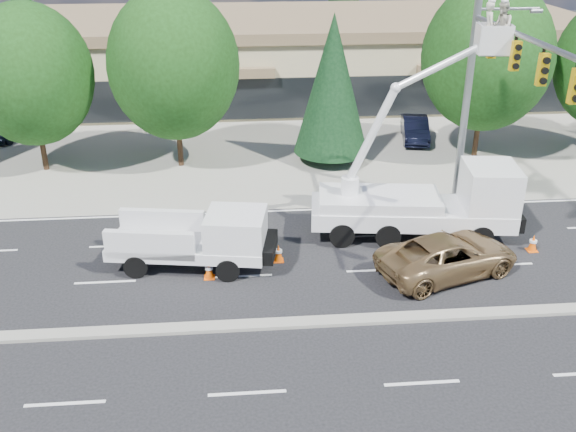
{
  "coord_description": "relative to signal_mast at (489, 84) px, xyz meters",
  "views": [
    {
      "loc": [
        -0.06,
        -17.33,
        12.21
      ],
      "look_at": [
        1.7,
        3.22,
        2.4
      ],
      "focal_mm": 40.0,
      "sensor_mm": 36.0,
      "label": 1
    }
  ],
  "objects": [
    {
      "name": "ground",
      "position": [
        -10.03,
        -7.04,
        -6.06
      ],
      "size": [
        140.0,
        140.0,
        0.0
      ],
      "primitive_type": "plane",
      "color": "black",
      "rests_on": "ground"
    },
    {
      "name": "concrete_apron",
      "position": [
        -10.03,
        12.96,
        -6.05
      ],
      "size": [
        140.0,
        22.0,
        0.01
      ],
      "primitive_type": "cube",
      "color": "gray",
      "rests_on": "ground"
    },
    {
      "name": "road_median",
      "position": [
        -10.03,
        -7.04,
        -6.0
      ],
      "size": [
        120.0,
        0.55,
        0.12
      ],
      "primitive_type": "cube",
      "color": "gray",
      "rests_on": "ground"
    },
    {
      "name": "strip_mall",
      "position": [
        -10.03,
        22.93,
        -3.23
      ],
      "size": [
        50.4,
        15.4,
        5.5
      ],
      "color": "tan",
      "rests_on": "ground"
    },
    {
      "name": "tree_front_c",
      "position": [
        -20.03,
        7.96,
        -1.1
      ],
      "size": [
        6.11,
        6.11,
        8.47
      ],
      "color": "#332114",
      "rests_on": "ground"
    },
    {
      "name": "tree_front_d",
      "position": [
        -13.03,
        7.96,
        -0.74
      ],
      "size": [
        6.55,
        6.55,
        9.08
      ],
      "color": "#332114",
      "rests_on": "ground"
    },
    {
      "name": "tree_front_e",
      "position": [
        -5.03,
        7.96,
        -1.89
      ],
      "size": [
        3.94,
        3.94,
        7.77
      ],
      "color": "#332114",
      "rests_on": "ground"
    },
    {
      "name": "tree_front_f",
      "position": [
        2.97,
        7.96,
        -0.61
      ],
      "size": [
        6.71,
        6.71,
        9.31
      ],
      "color": "#332114",
      "rests_on": "ground"
    },
    {
      "name": "tree_back_a",
      "position": [
        -28.03,
        34.96,
        -1.55
      ],
      "size": [
        4.27,
        4.27,
        8.41
      ],
      "color": "#332114",
      "rests_on": "ground"
    },
    {
      "name": "tree_back_b",
      "position": [
        -14.03,
        34.96,
        -0.86
      ],
      "size": [
        4.91,
        4.91,
        9.68
      ],
      "color": "#332114",
      "rests_on": "ground"
    },
    {
      "name": "signal_mast",
      "position": [
        0.0,
        0.0,
        0.0
      ],
      "size": [
        2.76,
        10.16,
        9.0
      ],
      "color": "gray",
      "rests_on": "ground"
    },
    {
      "name": "utility_pickup",
      "position": [
        -11.6,
        -2.91,
        -5.13
      ],
      "size": [
        6.11,
        3.05,
        2.24
      ],
      "rotation": [
        0.0,
        0.0,
        -0.16
      ],
      "color": "white",
      "rests_on": "ground"
    },
    {
      "name": "bucket_truck",
      "position": [
        -2.24,
        -1.17,
        -4.03
      ],
      "size": [
        8.39,
        3.46,
        9.45
      ],
      "rotation": [
        0.0,
        0.0,
        -0.12
      ],
      "color": "white",
      "rests_on": "ground"
    },
    {
      "name": "traffic_cone_b",
      "position": [
        -11.24,
        -3.84,
        -5.72
      ],
      "size": [
        0.4,
        0.4,
        0.7
      ],
      "color": "#FF5A08",
      "rests_on": "ground"
    },
    {
      "name": "traffic_cone_c",
      "position": [
        -8.61,
        -2.79,
        -5.72
      ],
      "size": [
        0.4,
        0.4,
        0.7
      ],
      "color": "#FF5A08",
      "rests_on": "ground"
    },
    {
      "name": "traffic_cone_d",
      "position": [
        -2.62,
        -3.23,
        -5.72
      ],
      "size": [
        0.4,
        0.4,
        0.7
      ],
      "color": "#FF5A08",
      "rests_on": "ground"
    },
    {
      "name": "traffic_cone_e",
      "position": [
        1.5,
        -2.83,
        -5.72
      ],
      "size": [
        0.4,
        0.4,
        0.7
      ],
      "color": "#FF5A08",
      "rests_on": "ground"
    },
    {
      "name": "minivan",
      "position": [
        -2.45,
        -4.24,
        -5.31
      ],
      "size": [
        5.9,
        4.12,
        1.5
      ],
      "primitive_type": "imported",
      "rotation": [
        0.0,
        0.0,
        1.91
      ],
      "color": "olive",
      "rests_on": "ground"
    },
    {
      "name": "parked_car_west",
      "position": [
        -23.32,
        13.56,
        -5.36
      ],
      "size": [
        2.94,
        4.42,
        1.4
      ],
      "primitive_type": "imported",
      "rotation": [
        0.0,
        0.0,
        -0.35
      ],
      "color": "black",
      "rests_on": "ground"
    },
    {
      "name": "parked_car_east",
      "position": [
        0.42,
        10.99,
        -5.38
      ],
      "size": [
        2.13,
        4.3,
        1.35
      ],
      "primitive_type": "imported",
      "rotation": [
        0.0,
        0.0,
        -0.18
      ],
      "color": "black",
      "rests_on": "ground"
    }
  ]
}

